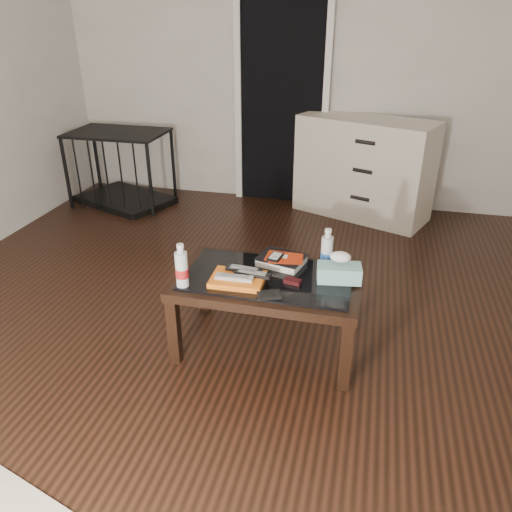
{
  "coord_description": "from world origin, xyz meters",
  "views": [
    {
      "loc": [
        0.5,
        -2.33,
        1.77
      ],
      "look_at": [
        -0.07,
        0.04,
        0.55
      ],
      "focal_mm": 35.0,
      "sensor_mm": 36.0,
      "label": 1
    }
  ],
  "objects_px": {
    "water_bottle_left": "(181,265)",
    "water_bottle_right": "(327,249)",
    "coffee_table": "(268,286)",
    "pet_crate": "(123,180)",
    "dresser": "(364,168)",
    "textbook": "(281,260)",
    "tissue_box": "(339,273)"
  },
  "relations": [
    {
      "from": "tissue_box",
      "to": "textbook",
      "type": "bearing_deg",
      "value": 152.37
    },
    {
      "from": "textbook",
      "to": "water_bottle_right",
      "type": "xyz_separation_m",
      "value": [
        0.25,
        0.01,
        0.1
      ]
    },
    {
      "from": "water_bottle_right",
      "to": "coffee_table",
      "type": "bearing_deg",
      "value": -151.14
    },
    {
      "from": "textbook",
      "to": "water_bottle_left",
      "type": "height_order",
      "value": "water_bottle_left"
    },
    {
      "from": "pet_crate",
      "to": "textbook",
      "type": "bearing_deg",
      "value": -21.28
    },
    {
      "from": "dresser",
      "to": "water_bottle_right",
      "type": "xyz_separation_m",
      "value": [
        -0.12,
        -2.07,
        0.13
      ]
    },
    {
      "from": "water_bottle_left",
      "to": "water_bottle_right",
      "type": "xyz_separation_m",
      "value": [
        0.71,
        0.37,
        0.0
      ]
    },
    {
      "from": "pet_crate",
      "to": "water_bottle_left",
      "type": "xyz_separation_m",
      "value": [
        1.5,
        -2.21,
        0.35
      ]
    },
    {
      "from": "coffee_table",
      "to": "tissue_box",
      "type": "distance_m",
      "value": 0.39
    },
    {
      "from": "water_bottle_right",
      "to": "tissue_box",
      "type": "distance_m",
      "value": 0.16
    },
    {
      "from": "tissue_box",
      "to": "water_bottle_left",
      "type": "bearing_deg",
      "value": -171.13
    },
    {
      "from": "coffee_table",
      "to": "pet_crate",
      "type": "bearing_deg",
      "value": 133.64
    },
    {
      "from": "textbook",
      "to": "water_bottle_left",
      "type": "relative_size",
      "value": 1.05
    },
    {
      "from": "dresser",
      "to": "textbook",
      "type": "xyz_separation_m",
      "value": [
        -0.37,
        -2.08,
        0.03
      ]
    },
    {
      "from": "coffee_table",
      "to": "textbook",
      "type": "height_order",
      "value": "textbook"
    },
    {
      "from": "water_bottle_right",
      "to": "tissue_box",
      "type": "relative_size",
      "value": 1.03
    },
    {
      "from": "dresser",
      "to": "water_bottle_right",
      "type": "distance_m",
      "value": 2.08
    },
    {
      "from": "water_bottle_left",
      "to": "tissue_box",
      "type": "relative_size",
      "value": 1.03
    },
    {
      "from": "dresser",
      "to": "water_bottle_right",
      "type": "relative_size",
      "value": 5.46
    },
    {
      "from": "water_bottle_left",
      "to": "water_bottle_right",
      "type": "height_order",
      "value": "same"
    },
    {
      "from": "textbook",
      "to": "coffee_table",
      "type": "bearing_deg",
      "value": -91.75
    },
    {
      "from": "water_bottle_right",
      "to": "pet_crate",
      "type": "bearing_deg",
      "value": 140.14
    },
    {
      "from": "coffee_table",
      "to": "water_bottle_left",
      "type": "xyz_separation_m",
      "value": [
        -0.41,
        -0.2,
        0.18
      ]
    },
    {
      "from": "textbook",
      "to": "tissue_box",
      "type": "relative_size",
      "value": 1.09
    },
    {
      "from": "dresser",
      "to": "pet_crate",
      "type": "bearing_deg",
      "value": -152.02
    },
    {
      "from": "dresser",
      "to": "tissue_box",
      "type": "height_order",
      "value": "dresser"
    },
    {
      "from": "tissue_box",
      "to": "coffee_table",
      "type": "bearing_deg",
      "value": 177.71
    },
    {
      "from": "water_bottle_left",
      "to": "tissue_box",
      "type": "height_order",
      "value": "water_bottle_left"
    },
    {
      "from": "coffee_table",
      "to": "water_bottle_left",
      "type": "distance_m",
      "value": 0.5
    },
    {
      "from": "tissue_box",
      "to": "dresser",
      "type": "bearing_deg",
      "value": 80.66
    },
    {
      "from": "coffee_table",
      "to": "dresser",
      "type": "distance_m",
      "value": 2.27
    },
    {
      "from": "coffee_table",
      "to": "water_bottle_left",
      "type": "bearing_deg",
      "value": -153.55
    }
  ]
}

